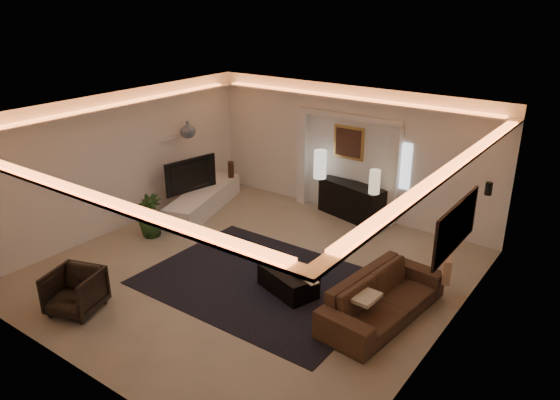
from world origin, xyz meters
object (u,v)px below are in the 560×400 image
Objects in this scene: console at (351,201)px; armchair at (75,291)px; coffee_table at (288,281)px; sofa at (383,298)px.

armchair is at bearing -92.23° from console.
armchair is at bearing -115.99° from coffee_table.
console reaches higher than coffee_table.
console reaches higher than sofa.
sofa is 2.29× the size of coffee_table.
armchair reaches higher than coffee_table.
sofa is 1.65m from coffee_table.
coffee_table is (0.69, -3.45, -0.20)m from console.
sofa is (2.32, -3.21, -0.05)m from console.
sofa is 3.04× the size of armchair.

